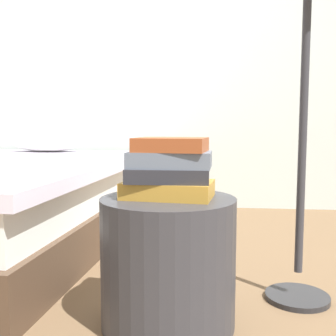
% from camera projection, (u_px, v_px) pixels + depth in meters
% --- Properties ---
extents(ground_plane, '(8.00, 8.00, 0.00)m').
position_uv_depth(ground_plane, '(168.00, 323.00, 1.37)').
color(ground_plane, brown).
extents(wall_back, '(7.00, 0.08, 2.60)m').
position_uv_depth(wall_back, '(195.00, 43.00, 3.21)').
color(wall_back, silver).
rests_on(wall_back, ground_plane).
extents(side_table, '(0.44, 0.44, 0.43)m').
position_uv_depth(side_table, '(168.00, 261.00, 1.34)').
color(side_table, '#333338').
rests_on(side_table, ground_plane).
extents(book_ochre, '(0.30, 0.22, 0.05)m').
position_uv_depth(book_ochre, '(169.00, 189.00, 1.33)').
color(book_ochre, '#B7842D').
rests_on(book_ochre, side_table).
extents(book_charcoal, '(0.26, 0.16, 0.05)m').
position_uv_depth(book_charcoal, '(167.00, 175.00, 1.31)').
color(book_charcoal, '#28282D').
rests_on(book_charcoal, book_ochre).
extents(book_slate, '(0.27, 0.17, 0.05)m').
position_uv_depth(book_slate, '(170.00, 159.00, 1.31)').
color(book_slate, slate).
rests_on(book_slate, book_charcoal).
extents(book_rust, '(0.24, 0.19, 0.04)m').
position_uv_depth(book_rust, '(171.00, 145.00, 1.31)').
color(book_rust, '#994723').
rests_on(book_rust, book_slate).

